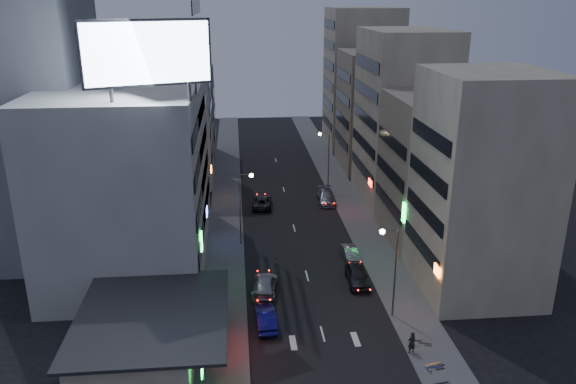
{
  "coord_description": "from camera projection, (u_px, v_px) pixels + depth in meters",
  "views": [
    {
      "loc": [
        -6.46,
        -34.55,
        25.78
      ],
      "look_at": [
        -1.38,
        19.07,
        6.96
      ],
      "focal_mm": 35.0,
      "sensor_mm": 36.0,
      "label": 1
    }
  ],
  "objects": [
    {
      "name": "shophouse_near",
      "position": [
        482.0,
        186.0,
        49.45
      ],
      "size": [
        10.0,
        11.0,
        20.0
      ],
      "primitive_type": "cube",
      "color": "#C2B698",
      "rests_on": "ground"
    },
    {
      "name": "grey_tower",
      "position": [
        36.0,
        91.0,
        55.24
      ],
      "size": [
        10.0,
        14.0,
        34.0
      ],
      "primitive_type": "cube",
      "color": "gray",
      "rests_on": "ground"
    },
    {
      "name": "street_lamp_right_far",
      "position": [
        326.0,
        152.0,
        77.89
      ],
      "size": [
        1.6,
        0.44,
        8.02
      ],
      "color": "#595B60",
      "rests_on": "sidewalk_right"
    },
    {
      "name": "far_right_a",
      "position": [
        378.0,
        111.0,
        86.94
      ],
      "size": [
        11.0,
        12.0,
        18.0
      ],
      "primitive_type": "cube",
      "color": "gray",
      "rests_on": "ground"
    },
    {
      "name": "shophouse_mid",
      "position": [
        440.0,
        169.0,
        60.96
      ],
      "size": [
        11.0,
        12.0,
        16.0
      ],
      "primitive_type": "cube",
      "color": "gray",
      "rests_on": "ground"
    },
    {
      "name": "far_left_b",
      "position": [
        177.0,
        114.0,
        92.16
      ],
      "size": [
        12.0,
        10.0,
        15.0
      ],
      "primitive_type": "cube",
      "color": "gray",
      "rests_on": "ground"
    },
    {
      "name": "parked_car_right_far",
      "position": [
        326.0,
        197.0,
        73.97
      ],
      "size": [
        2.44,
        5.46,
        1.56
      ],
      "primitive_type": "imported",
      "rotation": [
        0.0,
        0.0,
        -0.05
      ],
      "color": "gray",
      "rests_on": "ground"
    },
    {
      "name": "scooter_black_b",
      "position": [
        432.0,
        338.0,
        43.68
      ],
      "size": [
        1.0,
        1.73,
        1.01
      ],
      "primitive_type": null,
      "rotation": [
        0.0,
        0.0,
        1.28
      ],
      "color": "black",
      "rests_on": "sidewalk_right"
    },
    {
      "name": "person",
      "position": [
        412.0,
        342.0,
        42.45
      ],
      "size": [
        0.74,
        0.59,
        1.77
      ],
      "primitive_type": "imported",
      "rotation": [
        0.0,
        0.0,
        3.42
      ],
      "color": "black",
      "rests_on": "sidewalk_right"
    },
    {
      "name": "road_car_blue",
      "position": [
        266.0,
        317.0,
        46.22
      ],
      "size": [
        1.82,
        4.65,
        1.51
      ],
      "primitive_type": "imported",
      "rotation": [
        0.0,
        0.0,
        3.19
      ],
      "color": "navy",
      "rests_on": "ground"
    },
    {
      "name": "scooter_silver_b",
      "position": [
        421.0,
        333.0,
        44.36
      ],
      "size": [
        0.8,
        1.69,
        0.99
      ],
      "primitive_type": null,
      "rotation": [
        0.0,
        0.0,
        1.41
      ],
      "color": "#96999D",
      "rests_on": "sidewalk_right"
    },
    {
      "name": "billboard",
      "position": [
        147.0,
        54.0,
        42.62
      ],
      "size": [
        9.52,
        3.75,
        6.2
      ],
      "rotation": [
        0.0,
        0.0,
        0.35
      ],
      "color": "#595B60",
      "rests_on": "white_building"
    },
    {
      "name": "food_court",
      "position": [
        142.0,
        336.0,
        41.53
      ],
      "size": [
        11.0,
        13.0,
        3.88
      ],
      "color": "#C2B698",
      "rests_on": "ground"
    },
    {
      "name": "sidewalk_left",
      "position": [
        226.0,
        217.0,
        69.01
      ],
      "size": [
        4.0,
        120.0,
        0.12
      ],
      "primitive_type": "cube",
      "color": "#4C4C4F",
      "rests_on": "ground"
    },
    {
      "name": "shophouse_far",
      "position": [
        403.0,
        118.0,
        72.14
      ],
      "size": [
        10.0,
        14.0,
        22.0
      ],
      "primitive_type": "cube",
      "color": "#C2B698",
      "rests_on": "ground"
    },
    {
      "name": "ground",
      "position": [
        331.0,
        364.0,
        41.55
      ],
      "size": [
        180.0,
        180.0,
        0.0
      ],
      "primitive_type": "plane",
      "color": "black",
      "rests_on": "ground"
    },
    {
      "name": "parked_car_right_mid",
      "position": [
        350.0,
        254.0,
        57.86
      ],
      "size": [
        1.58,
        4.09,
        1.33
      ],
      "primitive_type": "imported",
      "rotation": [
        0.0,
        0.0,
        0.04
      ],
      "color": "#989B9F",
      "rests_on": "ground"
    },
    {
      "name": "scooter_blue",
      "position": [
        442.0,
        358.0,
        41.11
      ],
      "size": [
        0.89,
        1.98,
        1.17
      ],
      "primitive_type": null,
      "rotation": [
        0.0,
        0.0,
        1.71
      ],
      "color": "navy",
      "rests_on": "sidewalk_right"
    },
    {
      "name": "street_lamp_right_near",
      "position": [
        391.0,
        260.0,
        45.94
      ],
      "size": [
        1.6,
        0.44,
        8.02
      ],
      "color": "#595B60",
      "rests_on": "sidewalk_right"
    },
    {
      "name": "sidewalk_right",
      "position": [
        354.0,
        213.0,
        70.43
      ],
      "size": [
        4.0,
        120.0,
        0.12
      ],
      "primitive_type": "cube",
      "color": "#4C4C4F",
      "rests_on": "ground"
    },
    {
      "name": "scooter_silver_a",
      "position": [
        441.0,
        355.0,
        41.49
      ],
      "size": [
        1.09,
        2.08,
        1.21
      ],
      "primitive_type": null,
      "rotation": [
        0.0,
        0.0,
        1.8
      ],
      "color": "gray",
      "rests_on": "sidewalk_right"
    },
    {
      "name": "far_left_a",
      "position": [
        171.0,
        115.0,
        79.16
      ],
      "size": [
        11.0,
        10.0,
        20.0
      ],
      "primitive_type": "cube",
      "color": "#AFAFAA",
      "rests_on": "ground"
    },
    {
      "name": "street_lamp_left",
      "position": [
        243.0,
        198.0,
        59.93
      ],
      "size": [
        1.6,
        0.44,
        8.02
      ],
      "color": "#595B60",
      "rests_on": "sidewalk_left"
    },
    {
      "name": "parked_car_left",
      "position": [
        262.0,
        202.0,
        72.4
      ],
      "size": [
        2.73,
        5.28,
        1.42
      ],
      "primitive_type": "imported",
      "rotation": [
        0.0,
        0.0,
        3.07
      ],
      "color": "#26252A",
      "rests_on": "ground"
    },
    {
      "name": "far_right_b",
      "position": [
        362.0,
        79.0,
        99.16
      ],
      "size": [
        12.0,
        12.0,
        24.0
      ],
      "primitive_type": "cube",
      "color": "#C2B698",
      "rests_on": "ground"
    },
    {
      "name": "scooter_black_a",
      "position": [
        449.0,
        375.0,
        39.39
      ],
      "size": [
        0.82,
        1.77,
        1.04
      ],
      "primitive_type": null,
      "rotation": [
        0.0,
        0.0,
        1.72
      ],
      "color": "black",
      "rests_on": "sidewalk_right"
    },
    {
      "name": "parked_car_right_near",
      "position": [
        357.0,
        275.0,
        53.07
      ],
      "size": [
        2.11,
        4.88,
        1.64
      ],
      "primitive_type": "imported",
      "rotation": [
        0.0,
        0.0,
        -0.04
      ],
      "color": "#25262A",
      "rests_on": "ground"
    },
    {
      "name": "white_building",
      "position": [
        131.0,
        174.0,
        55.86
      ],
      "size": [
        14.0,
        24.0,
        18.0
      ],
      "primitive_type": "cube",
      "color": "#AFAFAA",
      "rests_on": "ground"
    },
    {
      "name": "road_car_silver",
      "position": [
        265.0,
        285.0,
        51.43
      ],
      "size": [
        2.86,
        5.51,
        1.53
      ],
      "primitive_type": "imported",
      "rotation": [
        0.0,
        0.0,
        3.0
      ],
      "color": "#919598",
      "rests_on": "ground"
    }
  ]
}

